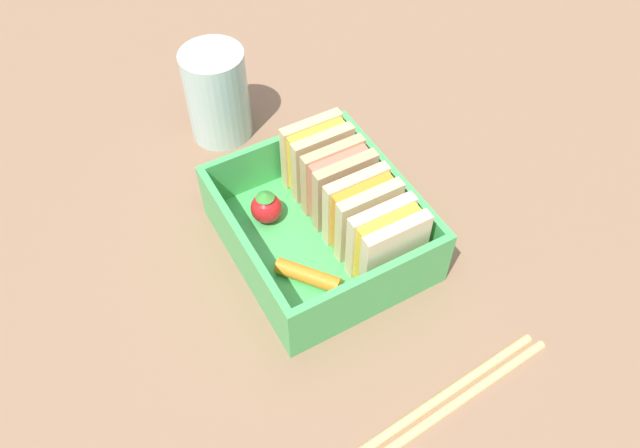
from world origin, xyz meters
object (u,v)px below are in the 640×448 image
object	(u,v)px
sandwich_left	(317,156)
chopstick_pair	(432,410)
sandwich_center_left	(339,183)
drinking_glass	(217,95)
sandwich_center_right	(387,244)
strawberry_far_left	(266,207)
carrot_stick_far_left	(308,276)
sandwich_center	(362,213)

from	to	relation	value
sandwich_left	chopstick_pair	world-z (taller)	sandwich_left
sandwich_center_left	drinking_glass	distance (cm)	15.48
sandwich_center_right	drinking_glass	xyz separation A→B (cm)	(-22.00, -4.13, 0.12)
strawberry_far_left	sandwich_center_left	bearing A→B (deg)	70.34
sandwich_center_right	carrot_stick_far_left	distance (cm)	6.53
sandwich_center	drinking_glass	world-z (taller)	drinking_glass
carrot_stick_far_left	drinking_glass	size ratio (longest dim) A/B	0.58
sandwich_center	drinking_glass	distance (cm)	18.92
carrot_stick_far_left	drinking_glass	world-z (taller)	drinking_glass
sandwich_left	drinking_glass	size ratio (longest dim) A/B	0.70
sandwich_center_left	chopstick_pair	size ratio (longest dim) A/B	0.32
sandwich_center_left	drinking_glass	xyz separation A→B (cm)	(-14.91, -4.13, 0.12)
chopstick_pair	strawberry_far_left	bearing A→B (deg)	-173.08
sandwich_left	chopstick_pair	size ratio (longest dim) A/B	0.32
sandwich_left	sandwich_center_right	size ratio (longest dim) A/B	1.00
strawberry_far_left	drinking_glass	xyz separation A→B (cm)	(-12.90, 1.52, 1.84)
sandwich_left	sandwich_center_right	bearing A→B (deg)	0.00
drinking_glass	sandwich_left	bearing A→B (deg)	19.98
chopstick_pair	drinking_glass	bearing A→B (deg)	-178.40
chopstick_pair	sandwich_left	bearing A→B (deg)	171.56
sandwich_center_left	carrot_stick_far_left	xyz separation A→B (cm)	(5.11, -5.70, -2.50)
sandwich_left	sandwich_center_right	world-z (taller)	same
sandwich_center_left	strawberry_far_left	xyz separation A→B (cm)	(-2.02, -5.65, -1.72)
strawberry_far_left	chopstick_pair	bearing A→B (deg)	6.92
sandwich_center_left	sandwich_center_right	bearing A→B (deg)	0.00
sandwich_left	chopstick_pair	distance (cm)	22.23
chopstick_pair	sandwich_center_right	bearing A→B (deg)	163.74
sandwich_center_left	carrot_stick_far_left	distance (cm)	8.05
sandwich_left	strawberry_far_left	world-z (taller)	sandwich_left
sandwich_center_right	sandwich_center_left	bearing A→B (deg)	180.00
sandwich_left	carrot_stick_far_left	distance (cm)	10.66
sandwich_center_right	chopstick_pair	xyz separation A→B (cm)	(11.01, -3.21, -3.98)
sandwich_center_left	chopstick_pair	bearing A→B (deg)	-10.06
sandwich_left	carrot_stick_far_left	world-z (taller)	sandwich_left
sandwich_center_right	drinking_glass	world-z (taller)	drinking_glass
drinking_glass	sandwich_center_right	bearing A→B (deg)	10.64
sandwich_left	sandwich_center	size ratio (longest dim) A/B	1.00
carrot_stick_far_left	drinking_glass	bearing A→B (deg)	175.54
drinking_glass	carrot_stick_far_left	bearing A→B (deg)	-4.46
strawberry_far_left	chopstick_pair	world-z (taller)	strawberry_far_left
strawberry_far_left	chopstick_pair	distance (cm)	20.39
sandwich_center_right	strawberry_far_left	world-z (taller)	sandwich_center_right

